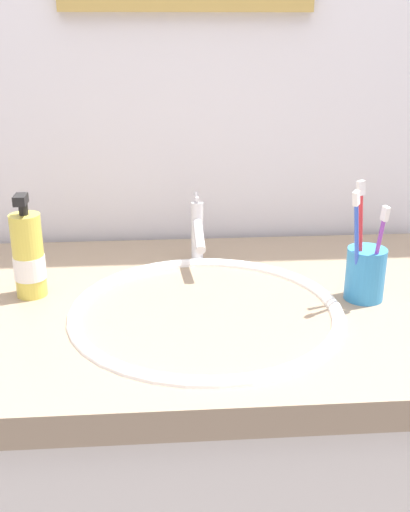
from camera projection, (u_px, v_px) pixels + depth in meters
tiled_wall_back at (187, 93)px, 1.30m from camera, size 2.26×0.04×2.40m
vanity_counter at (199, 499)px, 1.23m from camera, size 1.06×0.65×0.89m
sink_basin at (206, 329)px, 1.04m from camera, size 0.46×0.46×0.10m
faucet at (198, 232)px, 1.21m from camera, size 0.02×0.15×0.14m
toothbrush_cup at (365, 274)px, 1.06m from camera, size 0.07×0.07×0.09m
toothbrush_purple at (378, 248)px, 1.02m from camera, size 0.02×0.03×0.17m
toothbrush_blue at (357, 240)px, 1.01m from camera, size 0.04×0.05×0.20m
toothbrush_red at (360, 234)px, 1.03m from camera, size 0.03×0.02×0.21m
soap_dispenser at (29, 257)px, 1.07m from camera, size 0.06×0.06×0.19m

